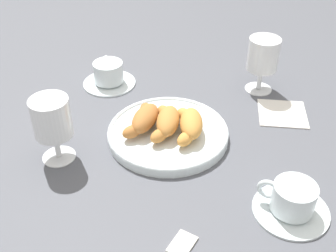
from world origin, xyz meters
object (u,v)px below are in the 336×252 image
(croissant_extra, at_px, (144,119))
(juice_glass_right, at_px, (52,120))
(croissant_large, at_px, (190,124))
(folded_napkin, at_px, (282,113))
(coffee_cup_near, at_px, (292,201))
(sugar_packet, at_px, (182,244))
(croissant_small, at_px, (167,122))
(coffee_cup_far, at_px, (109,75))
(pastry_plate, at_px, (168,133))
(juice_glass_left, at_px, (263,57))

(croissant_extra, relative_size, juice_glass_right, 0.98)
(croissant_large, xyz_separation_m, folded_napkin, (0.16, -0.18, -0.04))
(croissant_extra, xyz_separation_m, coffee_cup_near, (-0.13, -0.32, -0.02))
(sugar_packet, bearing_deg, croissant_small, 35.86)
(coffee_cup_near, bearing_deg, coffee_cup_far, 57.89)
(pastry_plate, bearing_deg, sugar_packet, -157.45)
(croissant_large, relative_size, coffee_cup_far, 0.96)
(croissant_large, bearing_deg, coffee_cup_far, 58.10)
(juice_glass_right, bearing_deg, croissant_small, -55.20)
(croissant_small, bearing_deg, sugar_packet, -156.84)
(sugar_packet, bearing_deg, folded_napkin, -2.60)
(sugar_packet, bearing_deg, juice_glass_right, 78.84)
(pastry_plate, height_order, coffee_cup_near, coffee_cup_near)
(juice_glass_right, bearing_deg, pastry_plate, -55.52)
(croissant_large, xyz_separation_m, croissant_small, (-0.01, 0.05, 0.00))
(coffee_cup_far, height_order, juice_glass_right, juice_glass_right)
(folded_napkin, bearing_deg, croissant_small, 125.71)
(croissant_extra, bearing_deg, croissant_large, -82.94)
(croissant_extra, relative_size, sugar_packet, 2.74)
(coffee_cup_near, xyz_separation_m, sugar_packet, (-0.13, 0.16, -0.02))
(croissant_small, height_order, sugar_packet, croissant_small)
(coffee_cup_far, bearing_deg, pastry_plate, -128.07)
(croissant_small, distance_m, coffee_cup_far, 0.27)
(croissant_extra, relative_size, folded_napkin, 1.25)
(coffee_cup_near, bearing_deg, croissant_large, 57.66)
(coffee_cup_near, height_order, juice_glass_right, juice_glass_right)
(juice_glass_right, relative_size, sugar_packet, 2.80)
(pastry_plate, xyz_separation_m, coffee_cup_near, (-0.14, -0.27, 0.01))
(pastry_plate, distance_m, coffee_cup_near, 0.30)
(juice_glass_right, bearing_deg, croissant_large, -60.01)
(croissant_large, xyz_separation_m, juice_glass_left, (0.25, -0.11, 0.05))
(croissant_extra, relative_size, coffee_cup_far, 1.01)
(juice_glass_left, bearing_deg, coffee_cup_far, 103.56)
(croissant_small, distance_m, juice_glass_left, 0.31)
(coffee_cup_far, height_order, sugar_packet, coffee_cup_far)
(croissant_small, distance_m, coffee_cup_near, 0.31)
(juice_glass_left, bearing_deg, pastry_plate, 148.45)
(pastry_plate, xyz_separation_m, juice_glass_right, (-0.13, 0.19, 0.08))
(croissant_small, height_order, juice_glass_left, juice_glass_left)
(croissant_large, bearing_deg, folded_napkin, -48.66)
(croissant_small, height_order, juice_glass_right, juice_glass_right)
(pastry_plate, height_order, juice_glass_left, juice_glass_left)
(pastry_plate, relative_size, sugar_packet, 5.24)
(pastry_plate, relative_size, croissant_large, 2.00)
(coffee_cup_near, relative_size, juice_glass_right, 0.97)
(coffee_cup_near, bearing_deg, sugar_packet, 128.76)
(folded_napkin, bearing_deg, pastry_plate, 125.98)
(coffee_cup_far, relative_size, juice_glass_right, 0.97)
(juice_glass_right, xyz_separation_m, folded_napkin, (0.30, -0.42, -0.09))
(croissant_small, bearing_deg, coffee_cup_far, 51.42)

